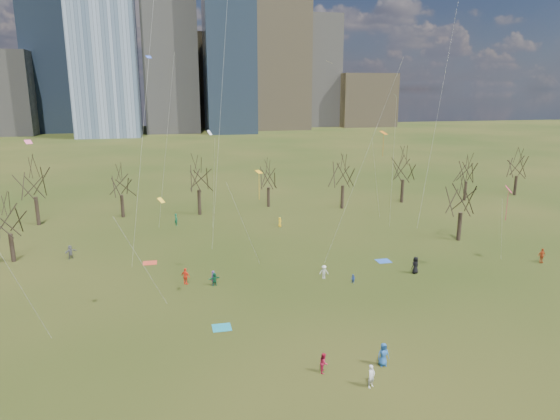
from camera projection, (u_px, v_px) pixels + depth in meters
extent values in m
plane|color=black|center=(310.00, 317.00, 44.48)|extent=(500.00, 500.00, 0.00)
cube|color=slate|center=(169.00, 26.00, 225.83)|extent=(24.00, 24.00, 95.00)
cube|color=#384C66|center=(228.00, 13.00, 220.78)|extent=(22.00, 22.00, 105.00)
cube|color=#726347|center=(278.00, 56.00, 249.43)|extent=(28.00, 28.00, 72.00)
cube|color=#384C66|center=(56.00, 61.00, 232.39)|extent=(25.00, 25.00, 65.00)
cube|color=slate|center=(317.00, 72.00, 270.68)|extent=(22.00, 22.00, 58.00)
cube|color=#726347|center=(195.00, 81.00, 267.34)|extent=(30.00, 30.00, 48.00)
cube|color=#726347|center=(362.00, 100.00, 274.86)|extent=(30.00, 28.00, 28.00)
cylinder|color=black|center=(37.00, 211.00, 74.26)|extent=(0.55, 0.55, 4.28)
cylinder|color=black|center=(122.00, 206.00, 78.82)|extent=(0.52, 0.52, 3.60)
cylinder|color=black|center=(199.00, 202.00, 80.40)|extent=(0.54, 0.54, 4.05)
cylinder|color=black|center=(268.00, 197.00, 85.91)|extent=(0.51, 0.51, 3.38)
cylinder|color=black|center=(342.00, 197.00, 84.63)|extent=(0.54, 0.54, 3.96)
cylinder|color=black|center=(402.00, 191.00, 89.09)|extent=(0.54, 0.54, 4.14)
cylinder|color=black|center=(465.00, 191.00, 90.80)|extent=(0.52, 0.52, 3.51)
cylinder|color=black|center=(515.00, 186.00, 95.25)|extent=(0.53, 0.53, 3.74)
cylinder|color=black|center=(12.00, 248.00, 58.47)|extent=(0.51, 0.51, 3.38)
cylinder|color=black|center=(459.00, 226.00, 66.68)|extent=(0.53, 0.53, 3.83)
cube|color=teal|center=(222.00, 327.00, 42.49)|extent=(1.60, 1.50, 0.03)
cube|color=blue|center=(383.00, 261.00, 58.94)|extent=(1.60, 1.50, 0.03)
cube|color=#CA4028|center=(150.00, 263.00, 58.30)|extent=(1.60, 1.50, 0.03)
imported|color=#235498|center=(383.00, 355.00, 36.48)|extent=(0.89, 0.60, 1.77)
imported|color=white|center=(371.00, 376.00, 33.83)|extent=(0.72, 0.64, 1.65)
imported|color=#C71C42|center=(324.00, 363.00, 35.66)|extent=(0.80, 0.88, 1.49)
imported|color=#FF3C1C|center=(186.00, 276.00, 51.70)|extent=(1.09, 0.98, 1.78)
imported|color=#16663D|center=(214.00, 279.00, 51.41)|extent=(1.37, 0.82, 1.41)
imported|color=black|center=(415.00, 265.00, 54.82)|extent=(1.09, 0.89, 1.92)
imported|color=#734A94|center=(213.00, 278.00, 51.48)|extent=(0.47, 0.63, 1.59)
imported|color=#2948B4|center=(353.00, 279.00, 52.16)|extent=(0.53, 0.57, 0.95)
imported|color=white|center=(324.00, 272.00, 53.42)|extent=(1.05, 0.73, 1.48)
imported|color=#C1441B|center=(542.00, 256.00, 58.21)|extent=(1.02, 0.43, 1.74)
imported|color=#5B5B5F|center=(70.00, 252.00, 59.63)|extent=(1.49, 1.37, 1.66)
imported|color=yellow|center=(280.00, 222.00, 73.52)|extent=(0.48, 0.72, 1.43)
imported|color=#197347|center=(176.00, 219.00, 74.26)|extent=(0.60, 0.75, 1.79)
plane|color=#FFB015|center=(259.00, 172.00, 51.58)|extent=(1.01, 0.99, 0.27)
cylinder|color=silver|center=(244.00, 226.00, 49.83)|extent=(4.04, 5.31, 10.07)
cylinder|color=#FFB015|center=(259.00, 187.00, 51.96)|extent=(0.04, 0.04, 2.70)
plane|color=#F4FA27|center=(329.00, 62.00, 49.22)|extent=(0.91, 0.95, 0.29)
cylinder|color=silver|center=(359.00, 173.00, 47.86)|extent=(3.63, 8.94, 21.02)
plane|color=#D41744|center=(509.00, 189.00, 53.44)|extent=(1.19, 1.24, 0.76)
cylinder|color=silver|center=(502.00, 231.00, 52.11)|extent=(3.71, 3.98, 7.95)
cylinder|color=#D41744|center=(507.00, 206.00, 53.89)|extent=(0.04, 0.04, 3.15)
cylinder|color=silver|center=(143.00, 131.00, 47.47)|extent=(4.34, 5.56, 29.02)
cylinder|color=silver|center=(221.00, 100.00, 52.21)|extent=(2.46, 6.16, 34.48)
plane|color=green|center=(396.00, 96.00, 64.30)|extent=(1.18, 1.29, 0.67)
cylinder|color=silver|center=(393.00, 170.00, 61.30)|extent=(4.61, 9.67, 17.53)
plane|color=blue|center=(149.00, 57.00, 62.69)|extent=(1.09, 1.04, 0.37)
cylinder|color=silver|center=(166.00, 149.00, 61.31)|extent=(3.00, 9.17, 22.35)
plane|color=orange|center=(384.00, 133.00, 70.69)|extent=(1.48, 1.45, 0.46)
cylinder|color=silver|center=(376.00, 181.00, 68.41)|extent=(4.71, 6.85, 12.38)
cylinder|color=orange|center=(383.00, 146.00, 71.12)|extent=(0.04, 0.04, 3.00)
plane|color=yellow|center=(161.00, 200.00, 41.71)|extent=(0.80, 0.81, 0.40)
cylinder|color=silver|center=(143.00, 264.00, 40.11)|extent=(3.42, 4.95, 9.35)
cylinder|color=silver|center=(439.00, 109.00, 62.58)|extent=(1.83, 3.54, 31.91)
plane|color=white|center=(210.00, 133.00, 64.77)|extent=(0.89, 0.91, 0.62)
cylinder|color=silver|center=(214.00, 187.00, 62.40)|extent=(0.12, 8.20, 12.91)
plane|color=#F2598C|center=(28.00, 142.00, 34.34)|extent=(0.81, 0.79, 0.25)
cylinder|color=silver|center=(6.00, 263.00, 32.20)|extent=(2.49, 7.66, 14.86)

